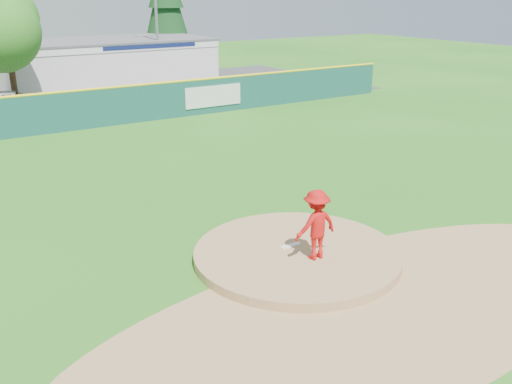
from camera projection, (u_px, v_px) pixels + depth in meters
ground at (297, 259)px, 15.23m from camera, size 120.00×120.00×0.00m
pitchers_mound at (297, 259)px, 15.23m from camera, size 5.50×5.50×0.50m
pitching_rubber at (290, 246)px, 15.37m from camera, size 0.60×0.15×0.04m
infield_dirt_arc at (377, 308)px, 12.86m from camera, size 15.40×15.40×0.01m
parking_lot at (44, 102)px, 36.54m from camera, size 44.00×16.00×0.02m
pitcher at (316, 225)px, 14.42m from camera, size 1.20×0.70×1.84m
van at (13, 103)px, 32.60m from camera, size 5.08×3.03×1.32m
pool_building_grp at (106, 62)px, 43.01m from camera, size 15.20×8.20×3.31m
fence_banners at (73, 111)px, 28.69m from camera, size 19.81×0.04×1.20m
outfield_fence at (85, 108)px, 29.07m from camera, size 40.00×0.14×2.07m
deciduous_tree at (6, 31)px, 32.41m from camera, size 5.60×5.60×7.36m
conifer_tree at (166, 5)px, 48.48m from camera, size 4.40×4.40×9.50m
light_pole_right at (156, 8)px, 40.89m from camera, size 1.75×0.25×10.00m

